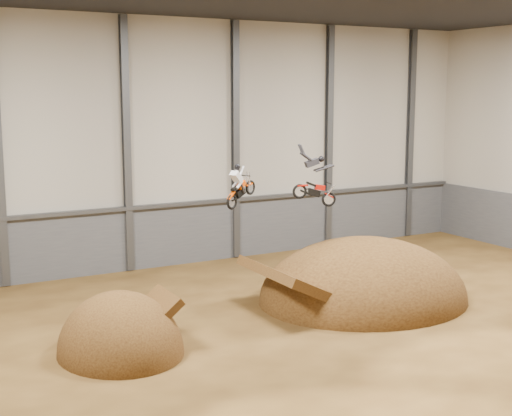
{
  "coord_description": "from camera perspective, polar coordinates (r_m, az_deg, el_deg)",
  "views": [
    {
      "loc": [
        -15.89,
        -22.55,
        9.96
      ],
      "look_at": [
        -1.24,
        4.0,
        4.95
      ],
      "focal_mm": 50.0,
      "sensor_mm": 36.0,
      "label": 1
    }
  ],
  "objects": [
    {
      "name": "floor",
      "position": [
        29.33,
        6.01,
        -10.53
      ],
      "size": [
        40.0,
        40.0,
        0.0
      ],
      "primitive_type": "plane",
      "color": "#442C12",
      "rests_on": "ground"
    },
    {
      "name": "lower_band_back",
      "position": [
        41.5,
        -5.79,
        -2.08
      ],
      "size": [
        39.8,
        0.18,
        3.5
      ],
      "primitive_type": "cube",
      "color": "#53555A",
      "rests_on": "ground"
    },
    {
      "name": "steel_column_4",
      "position": [
        45.54,
        5.85,
        5.6
      ],
      "size": [
        0.4,
        0.36,
        13.9
      ],
      "primitive_type": "cube",
      "color": "#47494F",
      "rests_on": "ground"
    },
    {
      "name": "steel_rail",
      "position": [
        41.04,
        -5.75,
        0.34
      ],
      "size": [
        39.8,
        0.35,
        0.2
      ],
      "primitive_type": "cube",
      "color": "#47494F",
      "rests_on": "lower_band_back"
    },
    {
      "name": "steel_column_3",
      "position": [
        42.11,
        -1.66,
        5.34
      ],
      "size": [
        0.4,
        0.36,
        13.9
      ],
      "primitive_type": "cube",
      "color": "#47494F",
      "rests_on": "ground"
    },
    {
      "name": "landing_ramp",
      "position": [
        35.0,
        8.56,
        -7.26
      ],
      "size": [
        10.38,
        9.18,
        5.99
      ],
      "primitive_type": "ellipsoid",
      "color": "#39220E",
      "rests_on": "ground"
    },
    {
      "name": "fmx_rider_b",
      "position": [
        33.07,
        4.55,
        2.55
      ],
      "size": [
        3.52,
        1.75,
        3.15
      ],
      "primitive_type": null,
      "rotation": [
        0.0,
        0.28,
        -0.29
      ],
      "color": "#B20F06"
    },
    {
      "name": "steel_column_2",
      "position": [
        39.51,
        -10.32,
        4.93
      ],
      "size": [
        0.4,
        0.36,
        13.9
      ],
      "primitive_type": "cube",
      "color": "#47494F",
      "rests_on": "ground"
    },
    {
      "name": "fmx_rider_a",
      "position": [
        30.03,
        -1.07,
        2.24
      ],
      "size": [
        2.57,
        1.75,
        2.37
      ],
      "primitive_type": null,
      "rotation": [
        0.0,
        -0.34,
        0.44
      ],
      "color": "#EF4800"
    },
    {
      "name": "back_wall",
      "position": [
        40.88,
        -5.97,
        5.17
      ],
      "size": [
        40.0,
        0.1,
        14.0
      ],
      "primitive_type": "cube",
      "color": "#B9B2A4",
      "rests_on": "ground"
    },
    {
      "name": "steel_column_5",
      "position": [
        49.63,
        12.22,
        5.75
      ],
      "size": [
        0.4,
        0.36,
        13.9
      ],
      "primitive_type": "cube",
      "color": "#47494F",
      "rests_on": "ground"
    },
    {
      "name": "takeoff_ramp",
      "position": [
        28.43,
        -10.77,
        -11.31
      ],
      "size": [
        4.76,
        5.49,
        4.76
      ],
      "primitive_type": "ellipsoid",
      "color": "#39220E",
      "rests_on": "ground"
    }
  ]
}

